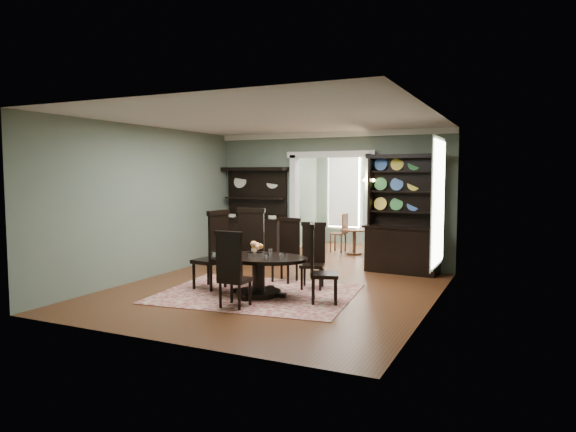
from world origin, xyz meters
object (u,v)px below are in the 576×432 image
(sideboard, at_px, (254,228))
(welsh_dresser, at_px, (403,230))
(dining_table, at_px, (259,268))
(parlor_table, at_px, (354,238))

(sideboard, distance_m, welsh_dresser, 3.57)
(dining_table, height_order, parlor_table, dining_table)
(dining_table, height_order, sideboard, sideboard)
(dining_table, xyz_separation_m, sideboard, (-1.81, 3.12, 0.30))
(sideboard, height_order, welsh_dresser, welsh_dresser)
(dining_table, bearing_deg, sideboard, 116.07)
(sideboard, height_order, parlor_table, sideboard)
(welsh_dresser, xyz_separation_m, parlor_table, (-1.66, 1.88, -0.47))
(parlor_table, bearing_deg, sideboard, -135.63)
(sideboard, xyz_separation_m, welsh_dresser, (3.57, -0.01, 0.12))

